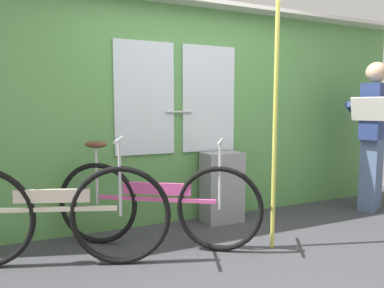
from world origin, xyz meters
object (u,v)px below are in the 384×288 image
Objects in this scene: trash_bin_by_wall at (222,187)px; bicycle_near_door at (52,214)px; handrail_pole at (275,119)px; bicycle_leaning_behind at (156,203)px; passenger_reading_newspaper at (373,133)px.

bicycle_near_door is at bearing -165.89° from trash_bin_by_wall.
handrail_pole reaches higher than trash_bin_by_wall.
bicycle_near_door is at bearing 167.93° from handrail_pole.
trash_bin_by_wall is (0.85, 0.39, -0.02)m from bicycle_leaning_behind.
bicycle_near_door is 1.91m from handrail_pole.
passenger_reading_newspaper reaches higher than bicycle_near_door.
bicycle_leaning_behind is at bearing -155.55° from trash_bin_by_wall.
handrail_pole is at bearing -10.65° from passenger_reading_newspaper.
bicycle_leaning_behind is 2.69m from passenger_reading_newspaper.
bicycle_near_door is 1.73m from trash_bin_by_wall.
bicycle_leaning_behind reaches higher than trash_bin_by_wall.
trash_bin_by_wall is (-1.79, 0.33, -0.54)m from passenger_reading_newspaper.
trash_bin_by_wall is at bearing 94.22° from handrail_pole.
bicycle_near_door is 3.50m from passenger_reading_newspaper.
bicycle_near_door is 2.29× the size of trash_bin_by_wall.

